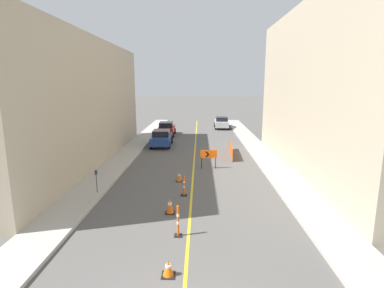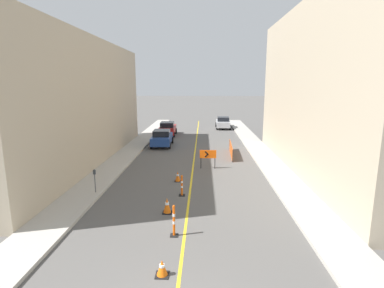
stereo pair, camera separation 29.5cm
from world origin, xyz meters
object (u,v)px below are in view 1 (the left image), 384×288
(traffic_cone_third, at_px, (179,176))
(parked_car_curb_mid, at_px, (166,129))
(parked_car_curb_near, at_px, (161,138))
(parked_car_curb_far, at_px, (222,122))
(traffic_cone_nearest, at_px, (168,268))
(delineator_post_front, at_px, (178,223))
(traffic_cone_second, at_px, (170,206))
(delineator_post_rear, at_px, (184,187))
(parking_meter_near_curb, at_px, (96,176))
(arrow_barricade_primary, at_px, (209,155))

(traffic_cone_third, distance_m, parked_car_curb_mid, 17.22)
(traffic_cone_third, relative_size, parked_car_curb_near, 0.15)
(parked_car_curb_mid, bearing_deg, parked_car_curb_far, 39.38)
(traffic_cone_nearest, relative_size, delineator_post_front, 0.41)
(traffic_cone_second, relative_size, parked_car_curb_far, 0.17)
(traffic_cone_second, bearing_deg, parked_car_curb_near, 98.61)
(traffic_cone_second, relative_size, delineator_post_rear, 0.64)
(delineator_post_rear, relative_size, parked_car_curb_far, 0.27)
(delineator_post_rear, relative_size, parked_car_curb_mid, 0.27)
(parked_car_curb_near, bearing_deg, traffic_cone_third, -78.93)
(traffic_cone_nearest, bearing_deg, delineator_post_front, 86.98)
(parked_car_curb_mid, xyz_separation_m, parking_meter_near_curb, (-1.65, -19.50, 0.27))
(parked_car_curb_mid, bearing_deg, arrow_barricade_primary, -73.51)
(traffic_cone_nearest, xyz_separation_m, parked_car_curb_mid, (-2.93, 26.36, 0.54))
(parked_car_curb_mid, bearing_deg, traffic_cone_nearest, -85.10)
(parked_car_curb_mid, bearing_deg, parked_car_curb_near, -89.72)
(parked_car_curb_far, bearing_deg, parked_car_curb_mid, -137.37)
(traffic_cone_second, xyz_separation_m, parked_car_curb_mid, (-2.53, 21.68, 0.43))
(traffic_cone_nearest, bearing_deg, arrow_barricade_primary, 82.49)
(traffic_cone_second, bearing_deg, parking_meter_near_curb, 152.49)
(traffic_cone_nearest, relative_size, parking_meter_near_curb, 0.41)
(delineator_post_rear, distance_m, arrow_barricade_primary, 5.58)
(arrow_barricade_primary, relative_size, parking_meter_near_curb, 1.05)
(traffic_cone_nearest, distance_m, parked_car_curb_mid, 26.53)
(delineator_post_rear, xyz_separation_m, parked_car_curb_mid, (-3.07, 19.42, 0.30))
(arrow_barricade_primary, relative_size, parked_car_curb_mid, 0.31)
(arrow_barricade_primary, xyz_separation_m, parked_car_curb_mid, (-4.55, 14.07, -0.19))
(traffic_cone_second, relative_size, arrow_barricade_primary, 0.55)
(traffic_cone_second, height_order, parking_meter_near_curb, parking_meter_near_curb)
(traffic_cone_nearest, relative_size, delineator_post_rear, 0.46)
(traffic_cone_nearest, height_order, parking_meter_near_curb, parking_meter_near_curb)
(delineator_post_rear, distance_m, parked_car_curb_far, 25.68)
(traffic_cone_nearest, height_order, delineator_post_front, delineator_post_front)
(traffic_cone_nearest, height_order, parked_car_curb_near, parked_car_curb_near)
(traffic_cone_third, xyz_separation_m, parked_car_curb_far, (4.27, 22.98, 0.48))
(delineator_post_front, distance_m, parking_meter_near_curb, 6.42)
(traffic_cone_second, distance_m, parked_car_curb_near, 15.68)
(delineator_post_rear, relative_size, arrow_barricade_primary, 0.85)
(traffic_cone_second, xyz_separation_m, traffic_cone_third, (0.11, 4.67, -0.05))
(delineator_post_front, relative_size, arrow_barricade_primary, 0.96)
(parking_meter_near_curb, bearing_deg, parked_car_curb_far, 71.42)
(arrow_barricade_primary, xyz_separation_m, parked_car_curb_far, (2.35, 20.03, -0.19))
(delineator_post_front, bearing_deg, delineator_post_rear, 89.98)
(parking_meter_near_curb, bearing_deg, traffic_cone_second, -27.51)
(traffic_cone_second, relative_size, parked_car_curb_mid, 0.17)
(traffic_cone_third, bearing_deg, parked_car_curb_near, 102.78)
(parked_car_curb_near, bearing_deg, parked_car_curb_far, 59.34)
(traffic_cone_nearest, bearing_deg, traffic_cone_second, 94.88)
(parked_car_curb_mid, height_order, parked_car_curb_far, same)
(parked_car_curb_far, bearing_deg, delineator_post_rear, -96.79)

